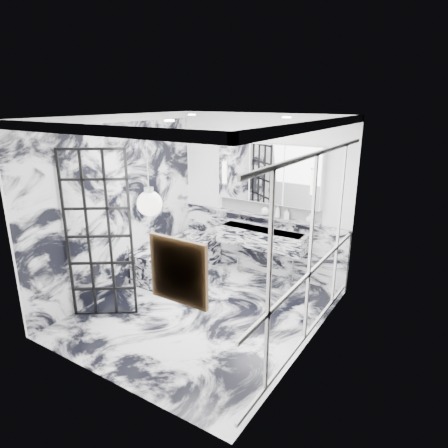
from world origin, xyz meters
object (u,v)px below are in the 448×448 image
Objects in this scene: bathtub at (178,259)px; crittall_door at (99,236)px; mirror_cabinet at (268,174)px; trough_sink at (262,238)px.

crittall_door is at bearing -90.20° from bathtub.
crittall_door is 1.26× the size of mirror_cabinet.
crittall_door is at bearing -119.51° from trough_sink.
crittall_door reaches higher than trough_sink.
mirror_cabinet reaches higher than bathtub.
trough_sink is 1.55m from bathtub.
bathtub is (0.01, 1.69, -0.93)m from crittall_door.
bathtub is (-1.32, -0.83, -1.54)m from mirror_cabinet.
mirror_cabinet is 2.20m from bathtub.
crittall_door is 2.92m from mirror_cabinet.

